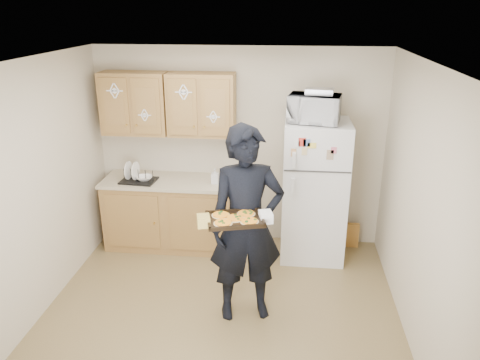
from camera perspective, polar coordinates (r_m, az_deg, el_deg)
name	(u,v)px	position (r m, az deg, el deg)	size (l,w,h in m)	color
floor	(219,319)	(4.89, -2.52, -16.52)	(3.60, 3.60, 0.00)	brown
ceiling	(215,63)	(3.92, -3.11, 14.02)	(3.60, 3.60, 0.00)	white
wall_back	(239,148)	(5.93, -0.12, 3.97)	(3.60, 0.04, 2.50)	beige
wall_front	(167,335)	(2.73, -8.86, -18.13)	(3.60, 0.04, 2.50)	beige
wall_left	(29,196)	(4.85, -24.29, -1.79)	(0.04, 3.60, 2.50)	beige
wall_right	(422,213)	(4.37, 21.31, -3.78)	(0.04, 3.60, 2.50)	beige
refrigerator	(314,191)	(5.69, 9.03, -1.30)	(0.75, 0.70, 1.70)	silver
base_cabinet	(171,214)	(6.07, -8.47, -4.12)	(1.60, 0.60, 0.86)	brown
countertop	(169,181)	(5.90, -8.69, -0.15)	(1.64, 0.64, 0.04)	tan
upper_cab_left	(135,103)	(5.88, -12.68, 9.11)	(0.80, 0.33, 0.75)	brown
upper_cab_right	(202,105)	(5.67, -4.71, 9.13)	(0.80, 0.33, 0.75)	brown
cereal_box	(351,235)	(6.24, 13.34, -6.54)	(0.20, 0.07, 0.32)	gold
person	(247,226)	(4.46, 0.81, -5.60)	(0.71, 0.47, 1.96)	black
baking_tray	(235,220)	(4.12, -0.63, -4.88)	(0.49, 0.36, 0.04)	black
pizza_front_left	(223,223)	(4.03, -2.09, -5.25)	(0.16, 0.16, 0.02)	orange
pizza_front_right	(249,221)	(4.06, 1.15, -5.04)	(0.16, 0.16, 0.02)	orange
pizza_back_left	(221,215)	(4.18, -2.35, -4.28)	(0.16, 0.16, 0.02)	orange
pizza_back_right	(246,213)	(4.20, 0.77, -4.08)	(0.16, 0.16, 0.02)	orange
pizza_center	(235,218)	(4.11, -0.63, -4.65)	(0.16, 0.16, 0.02)	orange
microwave	(314,109)	(5.35, 9.03, 8.58)	(0.57, 0.38, 0.31)	silver
foil_pan	(320,91)	(5.34, 9.67, 10.60)	(0.30, 0.21, 0.06)	silver
dish_rack	(138,175)	(5.88, -12.30, 0.61)	(0.42, 0.31, 0.17)	black
bowl	(144,178)	(5.87, -11.59, 0.23)	(0.20, 0.20, 0.05)	silver
soap_bottle	(215,176)	(5.68, -3.06, 0.48)	(0.09, 0.09, 0.19)	silver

